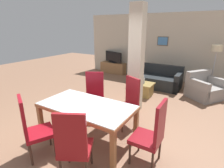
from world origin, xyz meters
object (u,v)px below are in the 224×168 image
floor_lamp (217,52)px  dining_chair_near_right (74,144)px  dining_chair_head_right (152,133)px  bottle (144,80)px  dining_chair_near_left (32,127)px  coffee_table (142,89)px  tv_stand (113,68)px  sofa (157,79)px  armchair (205,89)px  dining_chair_far_right (128,101)px  dining_table (87,111)px  tv_screen (113,57)px  dining_chair_far_left (94,94)px

floor_lamp → dining_chair_near_right: bearing=-105.2°
dining_chair_head_right → bottle: dining_chair_head_right is taller
dining_chair_near_left → coffee_table: (0.49, 3.66, -0.37)m
dining_chair_near_left → tv_stand: 5.99m
dining_chair_near_left → sofa: 4.81m
bottle → floor_lamp: floor_lamp is taller
armchair → sofa: bearing=-63.0°
sofa → armchair: size_ratio=1.37×
dining_chair_far_right → tv_stand: dining_chair_far_right is taller
sofa → armchair: armchair is taller
dining_chair_near_left → floor_lamp: bearing=93.8°
tv_stand → dining_chair_near_right: bearing=-64.1°
dining_chair_near_right → dining_chair_near_left: bearing=153.6°
coffee_table → floor_lamp: (1.88, 1.79, 1.13)m
dining_table → dining_chair_head_right: dining_chair_head_right is taller
dining_chair_near_left → floor_lamp: size_ratio=0.70×
dining_table → coffee_table: bearing=89.1°
tv_stand → floor_lamp: 4.37m
bottle → tv_stand: size_ratio=0.21×
bottle → floor_lamp: 2.71m
dining_chair_near_left → bottle: dining_chair_near_left is taller
tv_screen → coffee_table: bearing=158.4°
dining_table → floor_lamp: size_ratio=1.13×
sofa → coffee_table: (-0.12, -1.11, -0.06)m
coffee_table → tv_stand: tv_stand is taller
dining_chair_head_right → tv_stand: size_ratio=0.91×
sofa → coffee_table: 1.12m
tv_stand → floor_lamp: floor_lamp is taller
dining_table → dining_chair_near_left: bearing=-117.3°
dining_chair_head_right → tv_stand: dining_chair_head_right is taller
bottle → tv_screen: tv_screen is taller
dining_chair_near_right → dining_chair_head_right: bearing=16.5°
sofa → bottle: (-0.09, -1.11, 0.24)m
armchair → dining_chair_head_right: bearing=28.0°
dining_chair_head_right → sofa: bearing=16.4°
dining_chair_far_right → armchair: 3.08m
dining_chair_head_right → dining_chair_near_right: size_ratio=1.00×
dining_chair_near_right → tv_stand: (-2.75, 5.66, -0.33)m
tv_stand → armchair: bearing=-16.0°
dining_chair_near_left → dining_chair_far_right: bearing=90.4°
dining_chair_far_left → coffee_table: size_ratio=1.64×
bottle → dining_chair_head_right: bearing=-66.1°
dining_chair_near_left → dining_chair_head_right: same height
dining_chair_near_right → tv_stand: size_ratio=0.91×
sofa → floor_lamp: size_ratio=1.09×
tv_screen → sofa: bearing=178.7°
armchair → floor_lamp: floor_lamp is taller
dining_chair_far_left → dining_table: bearing=90.0°
tv_stand → coffee_table: bearing=-41.0°
dining_table → floor_lamp: floor_lamp is taller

